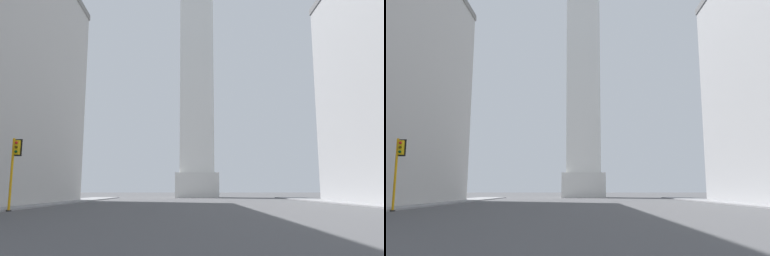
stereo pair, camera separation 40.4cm
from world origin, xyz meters
TOP-DOWN VIEW (x-y plane):
  - obelisk at (0.00, 74.20)m, footprint 8.55×8.55m
  - traffic_light_mid_left at (-14.91, 25.87)m, footprint 0.78×0.50m

SIDE VIEW (x-z plane):
  - traffic_light_mid_left at x=-14.91m, z-range 0.88..6.41m
  - obelisk at x=0.00m, z-range -1.22..62.67m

